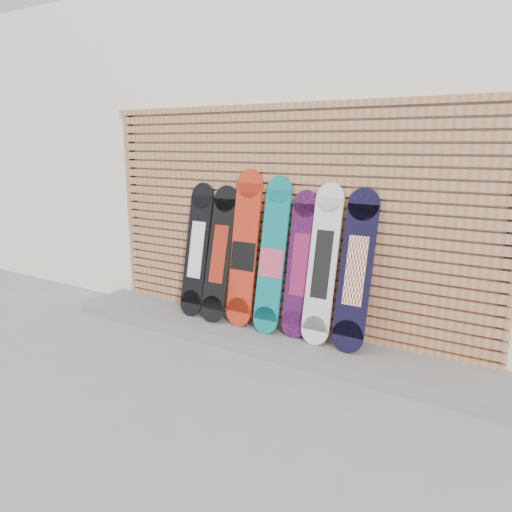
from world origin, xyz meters
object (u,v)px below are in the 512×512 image
object	(u,v)px
snowboard_0	(197,250)
snowboard_6	(356,271)
snowboard_4	(300,264)
snowboard_1	(219,254)
snowboard_2	(244,250)
snowboard_3	(272,256)
snowboard_5	(322,264)

from	to	relation	value
snowboard_0	snowboard_6	size ratio (longest dim) A/B	0.98
snowboard_0	snowboard_4	distance (m)	1.22
snowboard_4	snowboard_6	bearing A→B (deg)	-3.10
snowboard_6	snowboard_1	bearing A→B (deg)	-179.58
snowboard_2	snowboard_3	size ratio (longest dim) A/B	1.04
snowboard_3	snowboard_5	xyz separation A→B (m)	(0.53, 0.00, -0.01)
snowboard_1	snowboard_3	bearing A→B (deg)	1.24
snowboard_2	snowboard_5	world-z (taller)	snowboard_2
snowboard_1	snowboard_3	world-z (taller)	snowboard_3
snowboard_4	snowboard_5	world-z (taller)	snowboard_5
snowboard_0	snowboard_4	bearing A→B (deg)	1.10
snowboard_1	snowboard_6	size ratio (longest dim) A/B	0.97
snowboard_0	snowboard_5	xyz separation A→B (m)	(1.46, -0.00, 0.03)
snowboard_5	snowboard_2	bearing A→B (deg)	179.18
snowboard_3	snowboard_5	distance (m)	0.53
snowboard_1	snowboard_2	distance (m)	0.30
snowboard_4	snowboard_2	bearing A→B (deg)	-178.82
snowboard_3	snowboard_4	size ratio (longest dim) A/B	1.09
snowboard_6	snowboard_4	bearing A→B (deg)	176.90
snowboard_1	snowboard_0	bearing A→B (deg)	176.64
snowboard_2	snowboard_4	world-z (taller)	snowboard_2
snowboard_2	snowboard_0	bearing A→B (deg)	-178.99
snowboard_0	snowboard_3	world-z (taller)	snowboard_3
snowboard_2	snowboard_6	size ratio (longest dim) A/B	1.09
snowboard_6	snowboard_3	bearing A→B (deg)	179.83
snowboard_4	snowboard_1	bearing A→B (deg)	-177.40
snowboard_0	snowboard_1	distance (m)	0.31
snowboard_2	snowboard_5	distance (m)	0.86
snowboard_1	snowboard_5	world-z (taller)	snowboard_5
snowboard_5	snowboard_0	bearing A→B (deg)	179.92
snowboard_2	snowboard_4	size ratio (longest dim) A/B	1.13
snowboard_1	snowboard_3	size ratio (longest dim) A/B	0.92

